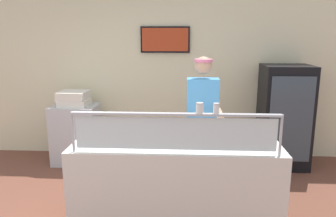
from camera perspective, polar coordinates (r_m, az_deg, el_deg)
ground_plane at (r=4.28m, az=1.61°, el=-15.34°), size 12.00×12.00×0.00m
shop_rear_unit at (r=5.47m, az=2.17°, el=5.77°), size 6.47×0.13×2.70m
serving_counter at (r=3.53m, az=1.37°, el=-13.11°), size 2.07×0.80×0.95m
sneeze_guard at (r=2.96m, az=1.23°, el=-3.30°), size 1.90×0.06×0.38m
pizza_tray at (r=3.40m, az=4.15°, el=-5.24°), size 0.47×0.47×0.04m
pizza_server at (r=3.38m, az=4.86°, el=-4.99°), size 0.14×0.29×0.01m
parmesan_shaker at (r=2.92m, az=5.49°, el=-0.05°), size 0.07×0.07×0.10m
pepper_flake_shaker at (r=2.93m, az=8.34°, el=-0.11°), size 0.06×0.06×0.09m
worker_figure at (r=4.06m, az=5.99°, el=-1.76°), size 0.41×0.50×1.76m
drink_fridge at (r=5.35m, az=19.44°, el=-1.32°), size 0.71×0.66×1.57m
prep_shelf at (r=5.46m, az=-15.54°, el=-4.26°), size 0.70×0.55×0.93m
pizza_box_stack at (r=5.33m, az=-15.94°, el=1.70°), size 0.45×0.44×0.22m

